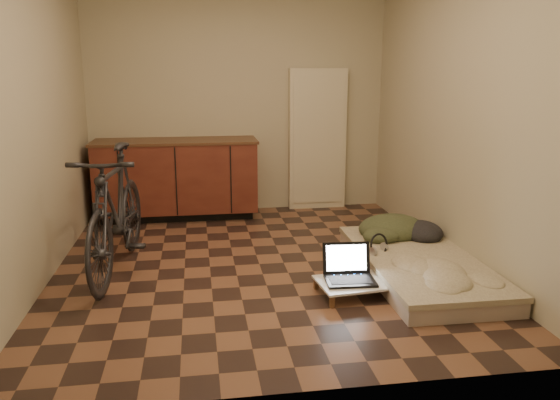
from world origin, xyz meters
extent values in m
cube|color=brown|center=(0.00, 0.00, 0.00)|extent=(3.50, 4.00, 0.00)
cube|color=#B2A988|center=(0.00, 2.00, 1.30)|extent=(3.50, 0.00, 2.60)
cube|color=#B2A988|center=(0.00, -2.00, 1.30)|extent=(3.50, 0.00, 2.60)
cube|color=#B2A988|center=(-1.75, 0.00, 1.30)|extent=(0.00, 4.00, 2.60)
cube|color=#B2A988|center=(1.75, 0.00, 1.30)|extent=(0.00, 4.00, 2.60)
cube|color=black|center=(-0.75, 1.74, 0.05)|extent=(1.70, 0.48, 0.10)
cube|color=#491C14|center=(-0.75, 1.70, 0.49)|extent=(1.80, 0.60, 0.78)
cube|color=#492D1A|center=(-0.75, 1.70, 0.90)|extent=(1.84, 0.62, 0.03)
cube|color=beige|center=(0.95, 1.94, 0.85)|extent=(0.70, 0.10, 1.70)
imported|color=black|center=(-1.20, 0.01, 0.59)|extent=(0.73, 1.87, 1.18)
cube|color=#AD9B8A|center=(1.30, -0.45, 0.06)|extent=(0.90, 1.87, 0.12)
cube|color=beige|center=(1.30, -0.45, 0.14)|extent=(0.92, 1.89, 0.04)
cube|color=brown|center=(0.42, -0.98, 0.04)|extent=(0.04, 0.04, 0.09)
cube|color=brown|center=(0.38, -0.63, 0.04)|extent=(0.04, 0.04, 0.09)
cube|color=brown|center=(0.99, -0.92, 0.04)|extent=(0.04, 0.04, 0.09)
cube|color=brown|center=(0.96, -0.56, 0.04)|extent=(0.04, 0.04, 0.09)
cube|color=silver|center=(0.69, -0.77, 0.10)|extent=(0.68, 0.48, 0.02)
cube|color=black|center=(0.61, -0.79, 0.12)|extent=(0.39, 0.29, 0.02)
cube|color=black|center=(0.62, -0.62, 0.24)|extent=(0.38, 0.10, 0.24)
cube|color=white|center=(0.62, -0.62, 0.24)|extent=(0.32, 0.07, 0.20)
ellipsoid|color=white|center=(0.92, -0.76, 0.13)|extent=(0.09, 0.12, 0.04)
camera|label=1|loc=(-0.52, -4.56, 1.69)|focal=35.00mm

